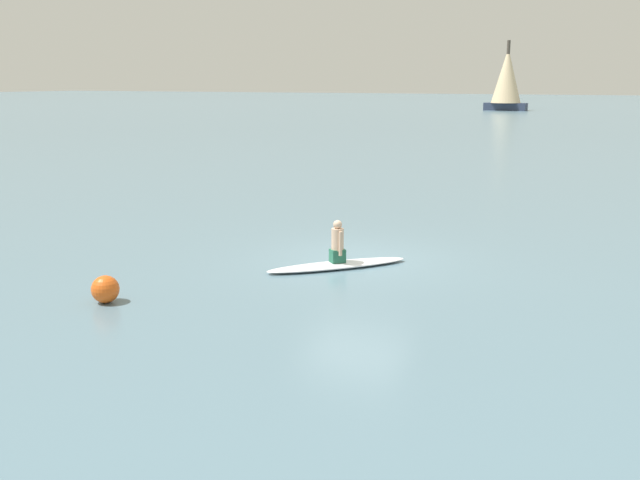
# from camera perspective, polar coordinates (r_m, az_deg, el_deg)

# --- Properties ---
(ground_plane) EXTENTS (400.00, 400.00, 0.00)m
(ground_plane) POSITION_cam_1_polar(r_m,az_deg,el_deg) (17.36, 2.84, -1.50)
(ground_plane) COLOR slate
(surfboard) EXTENTS (2.77, 2.90, 0.13)m
(surfboard) POSITION_cam_1_polar(r_m,az_deg,el_deg) (16.53, 1.38, -1.97)
(surfboard) COLOR white
(surfboard) RESTS_ON ground
(person_paddler) EXTENTS (0.41, 0.41, 0.97)m
(person_paddler) POSITION_cam_1_polar(r_m,az_deg,el_deg) (16.41, 1.39, -0.26)
(person_paddler) COLOR #26664C
(person_paddler) RESTS_ON surfboard
(sailboat_center_horizon) EXTENTS (5.82, 4.20, 9.38)m
(sailboat_center_horizon) POSITION_cam_1_polar(r_m,az_deg,el_deg) (104.74, 14.47, 12.22)
(sailboat_center_horizon) COLOR #2D3851
(sailboat_center_horizon) RESTS_ON ground
(buoy_marker) EXTENTS (0.54, 0.54, 0.54)m
(buoy_marker) POSITION_cam_1_polar(r_m,az_deg,el_deg) (14.52, -16.50, -3.73)
(buoy_marker) COLOR #E55919
(buoy_marker) RESTS_ON ground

